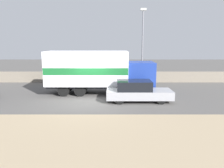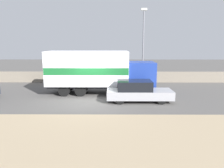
{
  "view_description": "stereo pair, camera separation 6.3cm",
  "coord_description": "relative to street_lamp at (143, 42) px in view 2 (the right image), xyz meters",
  "views": [
    {
      "loc": [
        1.56,
        -14.81,
        4.07
      ],
      "look_at": [
        1.53,
        1.39,
        1.02
      ],
      "focal_mm": 35.0,
      "sensor_mm": 36.0,
      "label": 1
    },
    {
      "loc": [
        1.62,
        -14.81,
        4.07
      ],
      "look_at": [
        1.53,
        1.39,
        1.02
      ],
      "focal_mm": 35.0,
      "sensor_mm": 36.0,
      "label": 2
    }
  ],
  "objects": [
    {
      "name": "ground_plane",
      "position": [
        -4.53,
        -6.79,
        -4.21
      ],
      "size": [
        80.0,
        80.0,
        0.0
      ],
      "primitive_type": "plane",
      "color": "#514F4C"
    },
    {
      "name": "dirt_shoulder_foreground",
      "position": [
        -4.53,
        -12.4,
        -4.19
      ],
      "size": [
        60.0,
        5.5,
        0.04
      ],
      "color": "#9E896B",
      "rests_on": "ground_plane"
    },
    {
      "name": "stone_wall_backdrop",
      "position": [
        -4.53,
        1.07,
        -3.65
      ],
      "size": [
        60.0,
        0.35,
        1.11
      ],
      "color": "gray",
      "rests_on": "ground_plane"
    },
    {
      "name": "street_lamp",
      "position": [
        0.0,
        0.0,
        0.0
      ],
      "size": [
        0.56,
        0.28,
        7.31
      ],
      "color": "slate",
      "rests_on": "ground_plane"
    },
    {
      "name": "box_truck",
      "position": [
        -4.27,
        -4.18,
        -2.3
      ],
      "size": [
        8.54,
        2.61,
        3.44
      ],
      "color": "navy",
      "rests_on": "ground_plane"
    },
    {
      "name": "car_hatchback",
      "position": [
        -1.19,
        -6.61,
        -3.48
      ],
      "size": [
        4.57,
        1.76,
        1.49
      ],
      "color": "#9E9EA3",
      "rests_on": "ground_plane"
    }
  ]
}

